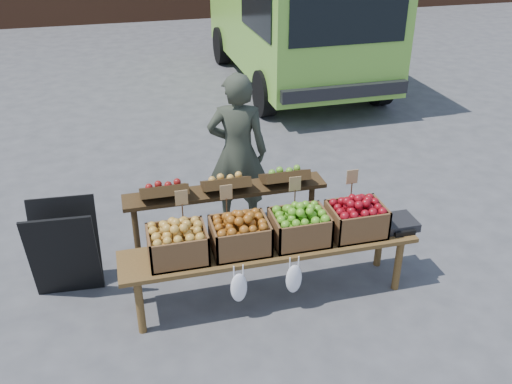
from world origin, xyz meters
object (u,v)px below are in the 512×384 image
object	(u,v)px
display_bench	(270,271)
back_table	(226,214)
vendor	(238,152)
chalkboard_sign	(65,250)
weighing_scale	(397,223)
crate_green_apples	(356,220)
delivery_van	(294,20)
crate_golden_apples	(178,245)
crate_russet_pears	(240,236)
crate_red_apples	(300,228)

from	to	relation	value
display_bench	back_table	bearing A→B (deg)	109.13
vendor	chalkboard_sign	bearing A→B (deg)	39.06
back_table	chalkboard_sign	bearing A→B (deg)	-173.94
weighing_scale	crate_green_apples	bearing A→B (deg)	180.00
delivery_van	weighing_scale	xyz separation A→B (m)	(-0.98, -6.27, -0.57)
delivery_van	crate_green_apples	xyz separation A→B (m)	(-1.41, -6.27, -0.47)
crate_golden_apples	chalkboard_sign	bearing A→B (deg)	150.64
display_bench	crate_russet_pears	xyz separation A→B (m)	(-0.28, 0.00, 0.42)
chalkboard_sign	crate_golden_apples	xyz separation A→B (m)	(0.99, -0.55, 0.25)
chalkboard_sign	weighing_scale	bearing A→B (deg)	-6.57
chalkboard_sign	back_table	xyz separation A→B (m)	(1.56, 0.17, 0.06)
back_table	crate_golden_apples	world-z (taller)	back_table
crate_golden_apples	crate_green_apples	bearing A→B (deg)	0.00
back_table	weighing_scale	world-z (taller)	back_table
crate_golden_apples	crate_red_apples	bearing A→B (deg)	0.00
vendor	crate_red_apples	bearing A→B (deg)	116.08
delivery_van	vendor	xyz separation A→B (m)	(-2.21, -4.92, -0.29)
crate_golden_apples	weighing_scale	distance (m)	2.08
delivery_van	display_bench	distance (m)	6.72
delivery_van	back_table	bearing A→B (deg)	-114.99
vendor	chalkboard_sign	size ratio (longest dim) A/B	1.91
back_table	crate_green_apples	distance (m)	1.31
crate_russet_pears	weighing_scale	bearing A→B (deg)	0.00
crate_golden_apples	crate_green_apples	xyz separation A→B (m)	(1.65, 0.00, 0.00)
display_bench	chalkboard_sign	bearing A→B (deg)	162.98
display_bench	crate_golden_apples	xyz separation A→B (m)	(-0.82, 0.00, 0.42)
crate_russet_pears	chalkboard_sign	bearing A→B (deg)	160.15
back_table	crate_golden_apples	xyz separation A→B (m)	(-0.58, -0.72, 0.19)
vendor	crate_green_apples	xyz separation A→B (m)	(0.81, -1.36, -0.17)
delivery_van	crate_green_apples	size ratio (longest dim) A/B	10.52
back_table	display_bench	size ratio (longest dim) A/B	0.78
back_table	crate_golden_apples	size ratio (longest dim) A/B	4.20
crate_russet_pears	back_table	bearing A→B (deg)	87.99
crate_red_apples	delivery_van	bearing A→B (deg)	72.67
delivery_van	crate_golden_apples	bearing A→B (deg)	-116.89
crate_russet_pears	weighing_scale	size ratio (longest dim) A/B	1.47
display_bench	weighing_scale	world-z (taller)	weighing_scale
display_bench	crate_red_apples	xyz separation A→B (m)	(0.28, 0.00, 0.42)
crate_green_apples	weighing_scale	size ratio (longest dim) A/B	1.47
crate_green_apples	weighing_scale	xyz separation A→B (m)	(0.43, 0.00, -0.10)
crate_russet_pears	crate_green_apples	world-z (taller)	same
crate_golden_apples	crate_red_apples	xyz separation A→B (m)	(1.10, 0.00, 0.00)
crate_russet_pears	weighing_scale	world-z (taller)	crate_russet_pears
vendor	back_table	world-z (taller)	vendor
display_bench	vendor	bearing A→B (deg)	89.22
chalkboard_sign	back_table	size ratio (longest dim) A/B	0.44
chalkboard_sign	crate_russet_pears	world-z (taller)	chalkboard_sign
crate_red_apples	vendor	bearing A→B (deg)	100.71
crate_green_apples	weighing_scale	bearing A→B (deg)	0.00
delivery_van	display_bench	xyz separation A→B (m)	(-2.23, -6.27, -0.89)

